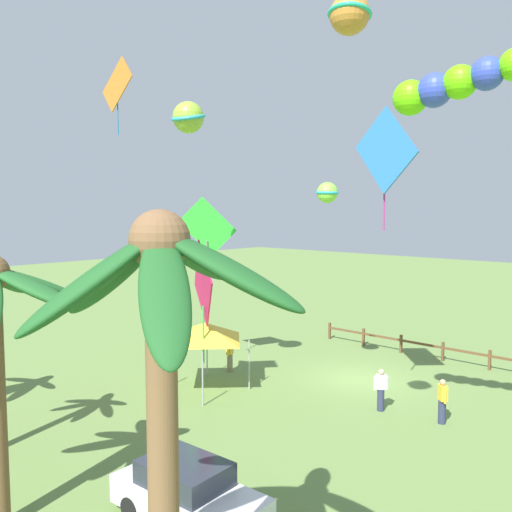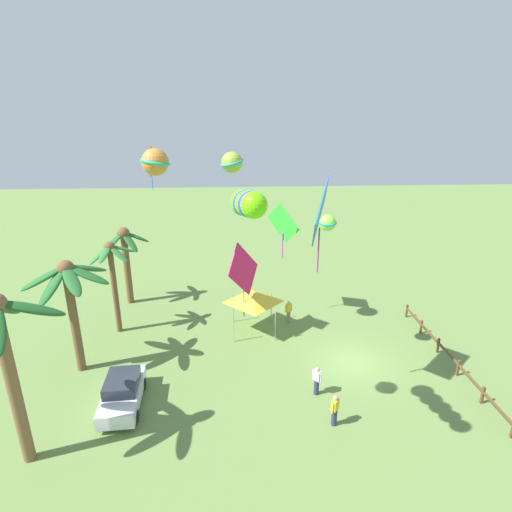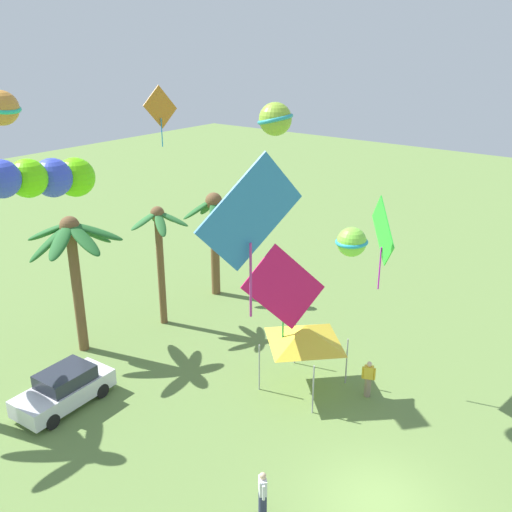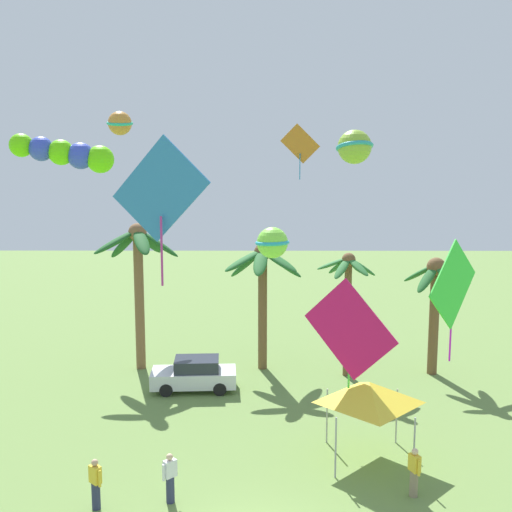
{
  "view_description": "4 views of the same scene",
  "coord_description": "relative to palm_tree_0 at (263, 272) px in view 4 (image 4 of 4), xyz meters",
  "views": [
    {
      "loc": [
        -12.29,
        20.15,
        7.49
      ],
      "look_at": [
        -0.05,
        6.74,
        5.93
      ],
      "focal_mm": 37.7,
      "sensor_mm": 36.0,
      "label": 1
    },
    {
      "loc": [
        -19.49,
        6.72,
        13.49
      ],
      "look_at": [
        0.74,
        5.49,
        6.37
      ],
      "focal_mm": 28.33,
      "sensor_mm": 36.0,
      "label": 2
    },
    {
      "loc": [
        -13.57,
        -5.59,
        13.75
      ],
      "look_at": [
        0.78,
        5.46,
        6.82
      ],
      "focal_mm": 40.54,
      "sensor_mm": 36.0,
      "label": 3
    },
    {
      "loc": [
        0.15,
        -14.83,
        10.24
      ],
      "look_at": [
        0.04,
        6.79,
        7.09
      ],
      "focal_mm": 42.61,
      "sensor_mm": 36.0,
      "label": 4
    }
  ],
  "objects": [
    {
      "name": "palm_tree_0",
      "position": [
        0.0,
        0.0,
        0.0
      ],
      "size": [
        4.1,
        4.43,
        6.49
      ],
      "color": "brown",
      "rests_on": "ground"
    },
    {
      "name": "palm_tree_1",
      "position": [
        4.14,
        -0.99,
        -0.46
      ],
      "size": [
        3.0,
        2.71,
        6.16
      ],
      "color": "brown",
      "rests_on": "ground"
    },
    {
      "name": "palm_tree_2",
      "position": [
        -6.28,
        0.04,
        0.57
      ],
      "size": [
        4.27,
        4.32,
        7.51
      ],
      "color": "brown",
      "rests_on": "ground"
    },
    {
      "name": "palm_tree_3",
      "position": [
        8.5,
        -0.73,
        -0.79
      ],
      "size": [
        3.3,
        3.37,
        5.89
      ],
      "color": "brown",
      "rests_on": "ground"
    },
    {
      "name": "parked_car_0",
      "position": [
        -3.19,
        -3.05,
        -4.28
      ],
      "size": [
        3.99,
        1.92,
        1.51
      ],
      "color": "silver",
      "rests_on": "ground"
    },
    {
      "name": "spectator_0",
      "position": [
        -2.93,
        -12.64,
        -4.21
      ],
      "size": [
        0.43,
        0.43,
        1.59
      ],
      "color": "#2D3351",
      "rests_on": "ground"
    },
    {
      "name": "spectator_1",
      "position": [
        4.66,
        -12.26,
        -4.21
      ],
      "size": [
        0.36,
        0.52,
        1.59
      ],
      "color": "gray",
      "rests_on": "ground"
    },
    {
      "name": "spectator_2",
      "position": [
        -5.13,
        -13.02,
        -4.21
      ],
      "size": [
        0.44,
        0.43,
        1.59
      ],
      "color": "#2D3351",
      "rests_on": "ground"
    },
    {
      "name": "festival_tent",
      "position": [
        3.65,
        -9.79,
        -2.56
      ],
      "size": [
        2.86,
        2.86,
        2.85
      ],
      "color": "#9E9EA3",
      "rests_on": "ground"
    },
    {
      "name": "kite_ball_0",
      "position": [
        3.13,
        -8.59,
        5.93
      ],
      "size": [
        1.6,
        1.6,
        1.19
      ],
      "color": "#8EBB35"
    },
    {
      "name": "kite_diamond_1",
      "position": [
        3.02,
        -9.16,
        -0.52
      ],
      "size": [
        3.1,
        1.92,
        4.99
      ],
      "color": "#D2145C"
    },
    {
      "name": "kite_ball_2",
      "position": [
        0.17,
        -13.48,
        3.17
      ],
      "size": [
        1.35,
        1.34,
        0.86
      ],
      "color": "#87EB43"
    },
    {
      "name": "kite_tube_3",
      "position": [
        -6.82,
        -9.06,
        5.71
      ],
      "size": [
        3.5,
        1.1,
        1.35
      ],
      "color": "#68E70F"
    },
    {
      "name": "kite_diamond_4",
      "position": [
        5.72,
        -11.87,
        1.65
      ],
      "size": [
        1.99,
        1.92,
        3.79
      ],
      "color": "#33DE37"
    },
    {
      "name": "kite_diamond_5",
      "position": [
        -3.08,
        -12.33,
        4.52
      ],
      "size": [
        3.04,
        1.08,
        4.43
      ],
      "color": "#2C73BD"
    },
    {
      "name": "kite_diamond_6",
      "position": [
        1.51,
        -4.43,
        6.18
      ],
      "size": [
        1.66,
        0.23,
        2.31
      ],
      "color": "#C16E22"
    },
    {
      "name": "kite_ball_7",
      "position": [
        -5.64,
        -5.96,
        6.93
      ],
      "size": [
        1.19,
        1.19,
        0.93
      ],
      "color": "#C98130"
    }
  ]
}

